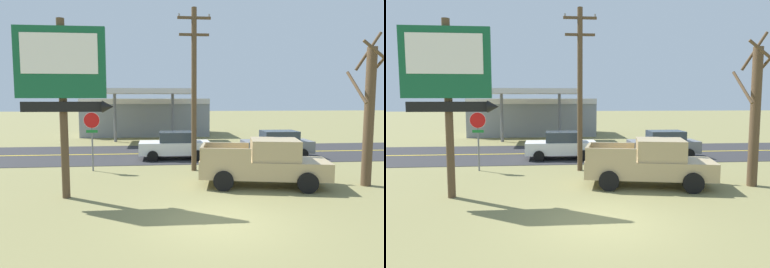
# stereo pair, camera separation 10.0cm
# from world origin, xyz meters

# --- Properties ---
(ground_plane) EXTENTS (180.00, 180.00, 0.00)m
(ground_plane) POSITION_xyz_m (0.00, 0.00, 0.00)
(ground_plane) COLOR olive
(road_asphalt) EXTENTS (140.00, 8.00, 0.02)m
(road_asphalt) POSITION_xyz_m (0.00, 13.00, 0.01)
(road_asphalt) COLOR #2B2B2D
(road_asphalt) RESTS_ON ground
(road_centre_line) EXTENTS (126.00, 0.20, 0.01)m
(road_centre_line) POSITION_xyz_m (0.00, 13.00, 0.02)
(road_centre_line) COLOR gold
(road_centre_line) RESTS_ON road_asphalt
(motel_sign) EXTENTS (3.35, 0.54, 6.42)m
(motel_sign) POSITION_xyz_m (-5.05, 2.94, 4.33)
(motel_sign) COLOR brown
(motel_sign) RESTS_ON ground
(stop_sign) EXTENTS (0.80, 0.08, 2.95)m
(stop_sign) POSITION_xyz_m (-5.01, 7.84, 2.03)
(stop_sign) COLOR slate
(stop_sign) RESTS_ON ground
(utility_pole) EXTENTS (1.63, 0.26, 8.02)m
(utility_pole) POSITION_xyz_m (0.05, 7.50, 4.26)
(utility_pole) COLOR brown
(utility_pole) RESTS_ON ground
(bare_tree) EXTENTS (1.46, 1.45, 6.36)m
(bare_tree) POSITION_xyz_m (6.88, 3.72, 3.05)
(bare_tree) COLOR brown
(bare_tree) RESTS_ON ground
(gas_station) EXTENTS (12.00, 11.50, 4.40)m
(gas_station) POSITION_xyz_m (-2.90, 25.41, 1.94)
(gas_station) COLOR gray
(gas_station) RESTS_ON ground
(pickup_tan_parked_on_lawn) EXTENTS (5.49, 3.01, 1.96)m
(pickup_tan_parked_on_lawn) POSITION_xyz_m (2.65, 4.09, 0.96)
(pickup_tan_parked_on_lawn) COLOR tan
(pickup_tan_parked_on_lawn) RESTS_ON ground
(car_grey_near_lane) EXTENTS (4.20, 2.00, 1.64)m
(car_grey_near_lane) POSITION_xyz_m (5.58, 11.00, 0.83)
(car_grey_near_lane) COLOR slate
(car_grey_near_lane) RESTS_ON ground
(car_white_mid_lane) EXTENTS (4.20, 2.00, 1.64)m
(car_white_mid_lane) POSITION_xyz_m (-0.72, 11.00, 0.83)
(car_white_mid_lane) COLOR silver
(car_white_mid_lane) RESTS_ON ground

